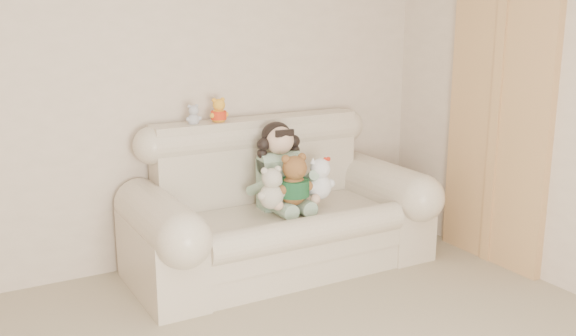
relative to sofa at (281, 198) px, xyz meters
The scene contains 9 objects.
wall_back 1.24m from the sofa, 148.06° to the left, with size 4.50×4.50×0.00m, color beige.
sofa is the anchor object (origin of this frame).
door_panel 1.62m from the sofa, 23.05° to the right, with size 0.06×0.90×2.10m, color #A27145.
seated_child 0.23m from the sofa, 68.38° to the left, with size 0.37×0.46×0.62m, color #306F40, non-canonical shape.
brown_teddy 0.24m from the sofa, 80.25° to the right, with size 0.27×0.20×0.41m, color brown, non-canonical shape.
white_cat 0.31m from the sofa, 23.20° to the right, with size 0.23×0.17×0.35m, color white, non-canonical shape.
cream_teddy 0.25m from the sofa, 137.04° to the right, with size 0.22×0.17×0.34m, color beige, non-canonical shape.
yellow_mini_bear 0.76m from the sofa, 131.62° to the left, with size 0.14×0.11×0.22m, color #F6AE33, non-canonical shape.
grey_mini_plush 0.84m from the sofa, 144.79° to the left, with size 0.11×0.09×0.18m, color #BBB9C1, non-canonical shape.
Camera 1 is at (-1.28, -1.84, 1.80)m, focal length 40.87 mm.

